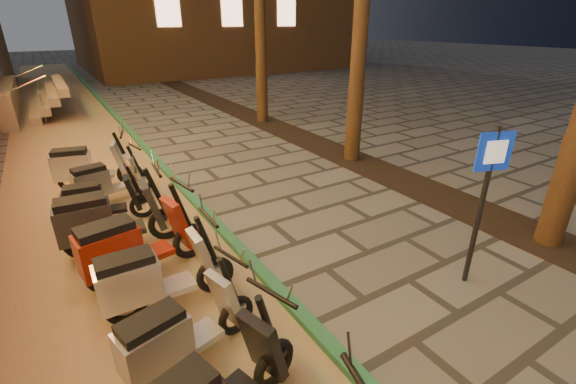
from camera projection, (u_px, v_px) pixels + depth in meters
parking_strip at (83, 168)px, 9.66m from camera, size 3.40×60.00×0.01m
green_curb at (152, 155)px, 10.46m from camera, size 0.18×60.00×0.10m
planting_strip at (409, 183)px, 8.76m from camera, size 1.20×40.00×0.02m
pedestrian_sign at (486, 187)px, 4.89m from camera, size 0.47×0.18×2.23m
scooter_7 at (177, 334)px, 3.88m from camera, size 1.57×0.77×1.11m
scooter_8 at (151, 278)px, 4.66m from camera, size 1.68×0.59×1.19m
scooter_9 at (131, 246)px, 5.26m from camera, size 1.84×0.79×1.29m
scooter_10 at (105, 220)px, 5.93m from camera, size 1.85×0.65×1.30m
scooter_11 at (99, 202)px, 6.80m from camera, size 1.49×0.61×1.05m
scooter_12 at (104, 181)px, 7.62m from camera, size 1.55×0.68×1.09m
scooter_13 at (86, 167)px, 8.22m from camera, size 1.75×0.85×1.23m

